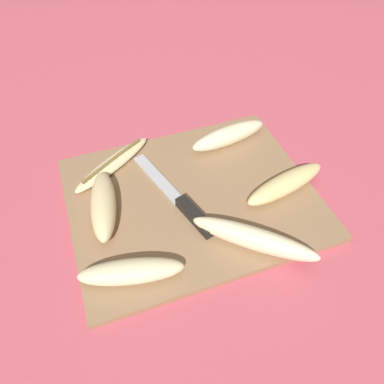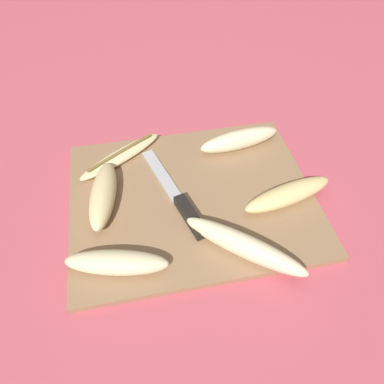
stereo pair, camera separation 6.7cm
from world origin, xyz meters
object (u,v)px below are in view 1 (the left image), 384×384
Objects in this scene: banana_soft_right at (113,164)px; banana_pale_long at (254,238)px; banana_golden_short at (285,184)px; banana_bright_far at (229,135)px; knife at (186,207)px; banana_ripe_center at (103,205)px; banana_cream_curved at (131,271)px.

banana_soft_right is 0.31m from banana_pale_long.
banana_pale_long is (-0.11, -0.09, 0.00)m from banana_golden_short.
banana_golden_short is (0.04, -0.16, -0.00)m from banana_bright_far.
banana_bright_far is 0.96× the size of banana_golden_short.
banana_bright_far is 0.25m from banana_pale_long.
knife is 1.37× the size of banana_bright_far.
banana_soft_right is at bearing 107.38° from knife.
banana_cream_curved is (0.01, -0.14, -0.00)m from banana_ripe_center.
banana_pale_long is (0.21, -0.15, -0.00)m from banana_ripe_center.
banana_bright_far is at bearing 19.17° from banana_ripe_center.
banana_bright_far is at bearing 75.40° from banana_pale_long.
banana_pale_long is (0.17, -0.26, 0.01)m from banana_soft_right.
knife is 1.33× the size of banana_soft_right.
banana_golden_short is 0.31m from banana_cream_curved.
banana_pale_long is at bearing -140.01° from banana_golden_short.
knife is 1.31× the size of banana_pale_long.
banana_cream_curved is at bearing -95.41° from banana_soft_right.
banana_pale_long reaches higher than banana_cream_curved.
knife is 1.43× the size of banana_cream_curved.
banana_cream_curved is (-0.26, -0.23, -0.00)m from banana_bright_far.
banana_golden_short is at bearing -10.72° from banana_ripe_center.
banana_pale_long is (-0.06, -0.24, -0.00)m from banana_bright_far.
banana_soft_right is at bearing 124.16° from banana_pale_long.
banana_pale_long is at bearing -3.13° from banana_cream_curved.
banana_ripe_center is at bearing 95.65° from banana_cream_curved.
knife is 0.18m from banana_golden_short.
banana_pale_long is at bearing -104.60° from banana_bright_far.
banana_cream_curved is (-0.30, -0.08, 0.00)m from banana_golden_short.
banana_golden_short is (0.18, -0.02, 0.01)m from knife.
knife is 0.18m from banana_soft_right.
banana_golden_short reaches higher than banana_soft_right.
banana_ripe_center reaches higher than banana_soft_right.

